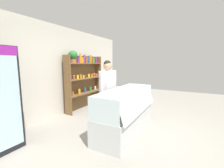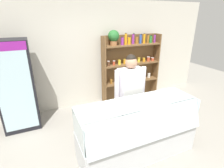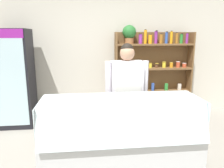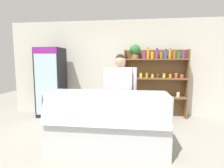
# 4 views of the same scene
# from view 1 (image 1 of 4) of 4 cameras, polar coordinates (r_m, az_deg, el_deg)

# --- Properties ---
(ground_plane) EXTENTS (12.00, 12.00, 0.00)m
(ground_plane) POSITION_cam_1_polar(r_m,az_deg,el_deg) (3.87, 4.81, -16.45)
(ground_plane) COLOR gray
(back_wall) EXTENTS (6.80, 0.10, 2.70)m
(back_wall) POSITION_cam_1_polar(r_m,az_deg,el_deg) (4.85, -19.82, 4.60)
(back_wall) COLOR beige
(back_wall) RESTS_ON ground
(shelving_unit) EXTENTS (1.69, 0.29, 1.99)m
(shelving_unit) POSITION_cam_1_polar(r_m,az_deg,el_deg) (5.28, -11.20, 2.85)
(shelving_unit) COLOR brown
(shelving_unit) RESTS_ON ground
(deli_display_case) EXTENTS (2.02, 0.74, 1.01)m
(deli_display_case) POSITION_cam_1_polar(r_m,az_deg,el_deg) (3.60, 5.26, -12.94)
(deli_display_case) COLOR silver
(deli_display_case) RESTS_ON ground
(shop_clerk) EXTENTS (0.66, 0.25, 1.67)m
(shop_clerk) POSITION_cam_1_polar(r_m,az_deg,el_deg) (3.83, -1.55, -1.12)
(shop_clerk) COLOR #2D2D38
(shop_clerk) RESTS_ON ground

